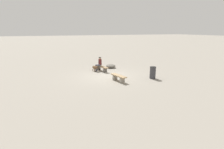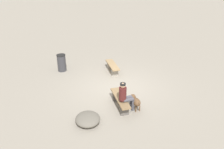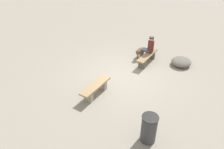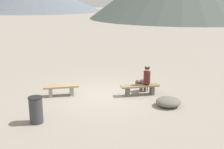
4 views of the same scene
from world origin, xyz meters
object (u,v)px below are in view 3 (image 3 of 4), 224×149
Objects in this scene: dog at (140,51)px; boulder at (181,62)px; bench_right at (147,57)px; bench_left at (96,88)px; trash_bin at (149,129)px; seated_person at (149,47)px.

boulder is (0.85, -1.88, -0.18)m from dog.
bench_right is 0.62m from dog.
trash_bin is at bearing -109.28° from bench_left.
dog is 0.74× the size of boulder.
bench_right is at bearing -163.47° from seated_person.
trash_bin is at bearing 22.22° from dog.
dog is 0.79× the size of trash_bin.
seated_person is 0.57m from dog.
bench_left reaches higher than boulder.
seated_person is 1.71m from boulder.
seated_person is 1.37× the size of trash_bin.
bench_left is 3.64m from dog.
bench_left is 1.23× the size of seated_person.
bench_right is 1.64m from boulder.
dog is 2.07m from boulder.
seated_person reaches higher than bench_left.
boulder is (4.76, 1.56, -0.28)m from trash_bin.
dog reaches higher than bench_right.
trash_bin is 5.01m from boulder.
dog reaches higher than bench_left.
dog reaches higher than boulder.
seated_person is (3.68, 0.27, 0.41)m from bench_left.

